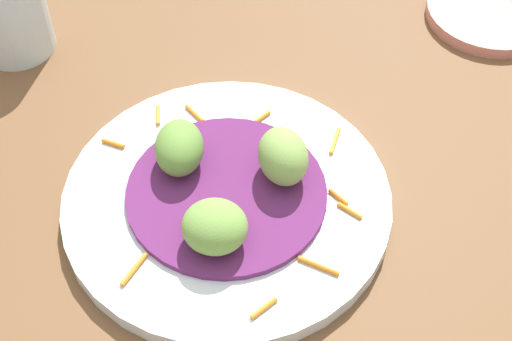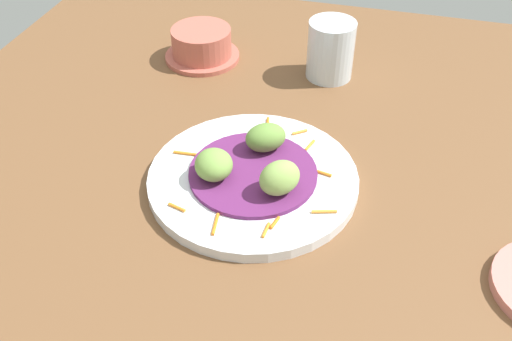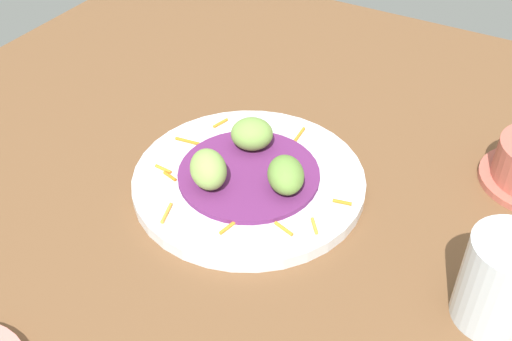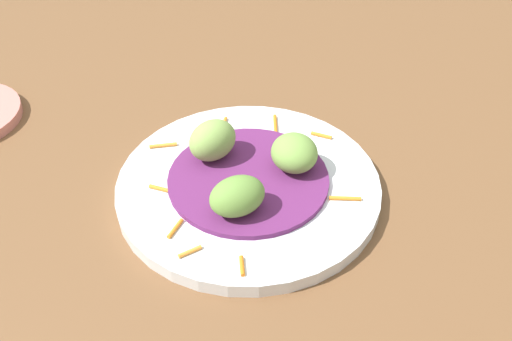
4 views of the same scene
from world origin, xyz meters
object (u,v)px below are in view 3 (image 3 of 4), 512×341
object	(u,v)px
guac_scoop_left	(286,175)
guac_scoop_center	(252,134)
water_glass	(502,281)
main_plate	(249,181)
guac_scoop_right	(208,169)

from	to	relation	value
guac_scoop_left	guac_scoop_center	xyz separation A→B (cm)	(-4.92, -7.20, -0.02)
water_glass	main_plate	bearing A→B (deg)	-99.53
guac_scoop_left	water_glass	world-z (taller)	water_glass
guac_scoop_left	guac_scoop_right	world-z (taller)	guac_scoop_right
guac_scoop_right	main_plate	bearing A→B (deg)	145.66
guac_scoop_center	guac_scoop_right	distance (cm)	8.72
main_plate	guac_scoop_right	xyz separation A→B (cm)	(4.16, -2.84, 3.55)
guac_scoop_right	water_glass	xyz separation A→B (cm)	(0.81, 32.41, 0.49)
guac_scoop_center	water_glass	world-z (taller)	water_glass
guac_scoop_left	main_plate	bearing A→B (deg)	-94.34
guac_scoop_left	water_glass	bearing A→B (deg)	79.42
main_plate	guac_scoop_center	distance (cm)	5.97
main_plate	guac_scoop_right	distance (cm)	6.16
guac_scoop_left	guac_scoop_right	xyz separation A→B (cm)	(3.77, -7.86, 0.31)
guac_scoop_center	water_glass	distance (cm)	33.15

